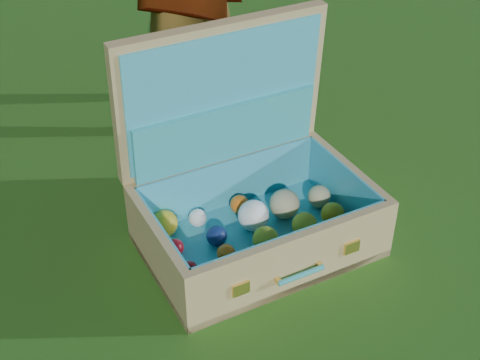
# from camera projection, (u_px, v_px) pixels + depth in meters

# --- Properties ---
(ground) EXTENTS (60.00, 60.00, 0.00)m
(ground) POSITION_uv_depth(u_px,v_px,m) (203.00, 265.00, 1.83)
(ground) COLOR #215114
(ground) RESTS_ON ground
(suitcase) EXTENTS (0.68, 0.54, 0.60)m
(suitcase) POSITION_uv_depth(u_px,v_px,m) (247.00, 186.00, 1.84)
(suitcase) COLOR tan
(suitcase) RESTS_ON ground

